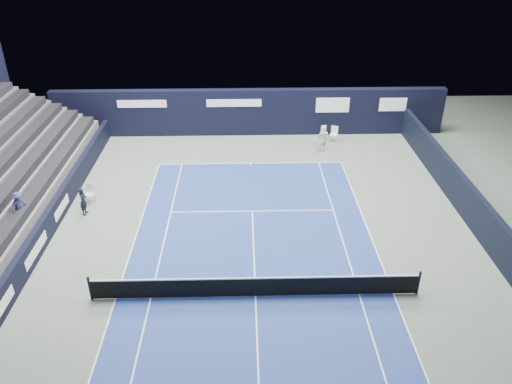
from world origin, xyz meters
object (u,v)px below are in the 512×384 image
folding_chair_back_b (324,131)px  tennis_net (255,286)px  line_judge_chair (90,192)px  tennis_player (322,138)px  folding_chair_back_a (334,133)px

folding_chair_back_b → tennis_net: tennis_net is taller
line_judge_chair → tennis_net: size_ratio=0.08×
folding_chair_back_b → tennis_player: size_ratio=0.51×
folding_chair_back_a → folding_chair_back_b: 0.80m
folding_chair_back_a → tennis_player: size_ratio=0.61×
folding_chair_back_a → line_judge_chair: (-13.94, -7.52, -0.01)m
folding_chair_back_a → line_judge_chair: 15.84m
folding_chair_back_b → line_judge_chair: (-13.37, -8.08, 0.09)m
folding_chair_back_b → tennis_net: (-4.96, -15.68, 0.03)m
tennis_net → tennis_player: size_ratio=7.75×
folding_chair_back_b → line_judge_chair: bearing=-162.2°
tennis_net → folding_chair_back_b: bearing=72.4°
folding_chair_back_b → line_judge_chair: 15.62m
folding_chair_back_a → tennis_net: size_ratio=0.08×
folding_chair_back_a → line_judge_chair: folding_chair_back_a is taller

